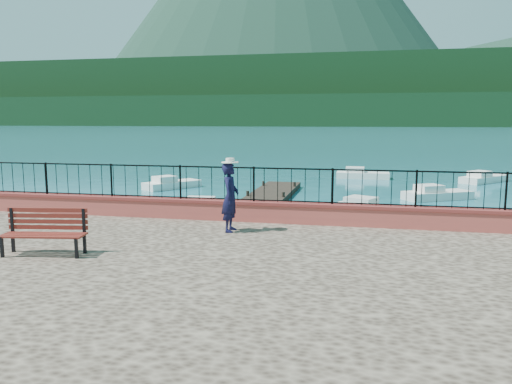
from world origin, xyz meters
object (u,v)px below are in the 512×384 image
at_px(boat_0, 212,206).
at_px(boat_1, 372,207).
at_px(person, 230,197).
at_px(boat_2, 438,192).
at_px(boat_5, 485,176).
at_px(boat_4, 363,173).
at_px(park_bench, 45,241).
at_px(boat_3, 172,182).

height_order(boat_0, boat_1, same).
relative_size(person, boat_2, 0.51).
distance_m(boat_1, boat_5, 15.31).
bearing_deg(boat_4, boat_0, -111.89).
bearing_deg(boat_5, boat_0, 178.41).
relative_size(boat_0, boat_4, 0.97).
height_order(park_bench, boat_2, park_bench).
xyz_separation_m(boat_1, boat_5, (7.36, 13.42, 0.00)).
bearing_deg(park_bench, boat_5, 51.49).
bearing_deg(park_bench, boat_4, 66.69).
xyz_separation_m(person, boat_4, (3.29, 23.16, -1.69)).
bearing_deg(boat_5, boat_2, -164.21).
xyz_separation_m(boat_1, boat_4, (-0.43, 14.00, 0.00)).
xyz_separation_m(person, boat_3, (-7.81, 15.51, -1.69)).
relative_size(boat_1, boat_3, 1.00).
relative_size(boat_0, boat_2, 0.98).
distance_m(boat_1, boat_2, 6.31).
bearing_deg(boat_2, boat_4, 84.29).
bearing_deg(boat_2, boat_1, -151.66).
distance_m(person, boat_3, 17.45).
height_order(park_bench, person, person).
distance_m(park_bench, boat_2, 20.41).
bearing_deg(park_bench, boat_1, 50.87).
height_order(boat_3, boat_4, same).
bearing_deg(boat_1, boat_3, 178.72).
bearing_deg(person, boat_5, -27.60).
bearing_deg(boat_2, boat_0, -176.00).
xyz_separation_m(boat_3, boat_5, (18.90, 7.07, 0.00)).
xyz_separation_m(boat_0, boat_5, (14.06, 14.72, 0.00)).
distance_m(park_bench, boat_3, 19.12).
height_order(park_bench, boat_4, park_bench).
relative_size(boat_3, boat_4, 0.95).
bearing_deg(boat_3, park_bench, -131.05).
distance_m(person, boat_4, 23.45).
height_order(boat_1, boat_2, same).
height_order(boat_0, boat_2, same).
distance_m(boat_2, boat_3, 14.94).
relative_size(park_bench, boat_5, 0.47).
distance_m(boat_4, boat_5, 7.82).
relative_size(person, boat_1, 0.52).
relative_size(person, boat_5, 0.46).
bearing_deg(boat_2, boat_3, 146.70).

